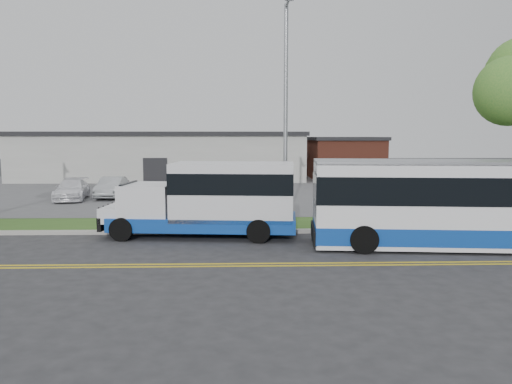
{
  "coord_description": "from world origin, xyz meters",
  "views": [
    {
      "loc": [
        1.03,
        -19.17,
        4.0
      ],
      "look_at": [
        1.68,
        2.09,
        1.6
      ],
      "focal_mm": 35.0,
      "sensor_mm": 36.0,
      "label": 1
    }
  ],
  "objects_px": {
    "shuttle_bus": "(214,197)",
    "transit_bus": "(472,204)",
    "parked_car_b": "(72,190)",
    "streetlight_near": "(286,107)",
    "parked_car_a": "(112,187)"
  },
  "relations": [
    {
      "from": "transit_bus",
      "to": "parked_car_a",
      "type": "distance_m",
      "value": 21.81
    },
    {
      "from": "shuttle_bus",
      "to": "transit_bus",
      "type": "bearing_deg",
      "value": -8.49
    },
    {
      "from": "shuttle_bus",
      "to": "parked_car_b",
      "type": "bearing_deg",
      "value": 135.78
    },
    {
      "from": "shuttle_bus",
      "to": "parked_car_b",
      "type": "distance_m",
      "value": 14.44
    },
    {
      "from": "streetlight_near",
      "to": "shuttle_bus",
      "type": "xyz_separation_m",
      "value": [
        -3.02,
        -2.2,
        -3.66
      ]
    },
    {
      "from": "parked_car_a",
      "to": "streetlight_near",
      "type": "bearing_deg",
      "value": -44.48
    },
    {
      "from": "shuttle_bus",
      "to": "parked_car_a",
      "type": "xyz_separation_m",
      "value": [
        -7.12,
        11.98,
        -0.82
      ]
    },
    {
      "from": "streetlight_near",
      "to": "transit_bus",
      "type": "bearing_deg",
      "value": -35.76
    },
    {
      "from": "streetlight_near",
      "to": "parked_car_b",
      "type": "xyz_separation_m",
      "value": [
        -12.33,
        8.81,
        -4.51
      ]
    },
    {
      "from": "streetlight_near",
      "to": "shuttle_bus",
      "type": "height_order",
      "value": "streetlight_near"
    },
    {
      "from": "streetlight_near",
      "to": "parked_car_a",
      "type": "height_order",
      "value": "streetlight_near"
    },
    {
      "from": "streetlight_near",
      "to": "parked_car_b",
      "type": "relative_size",
      "value": 2.21
    },
    {
      "from": "shuttle_bus",
      "to": "transit_bus",
      "type": "xyz_separation_m",
      "value": [
        9.31,
        -2.33,
        0.01
      ]
    },
    {
      "from": "transit_bus",
      "to": "parked_car_a",
      "type": "height_order",
      "value": "transit_bus"
    },
    {
      "from": "parked_car_a",
      "to": "parked_car_b",
      "type": "distance_m",
      "value": 2.4
    }
  ]
}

